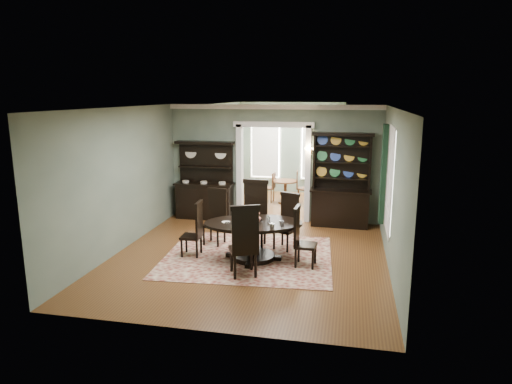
# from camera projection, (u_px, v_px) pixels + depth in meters

# --- Properties ---
(room) EXTENTS (5.51, 6.01, 3.01)m
(room) POSITION_uv_depth(u_px,v_px,m) (249.00, 181.00, 9.00)
(room) COLOR brown
(room) RESTS_ON ground
(parlor) EXTENTS (3.51, 3.50, 3.01)m
(parlor) POSITION_uv_depth(u_px,v_px,m) (287.00, 151.00, 14.26)
(parlor) COLOR brown
(parlor) RESTS_ON ground
(doorway_trim) EXTENTS (2.08, 0.25, 2.57)m
(doorway_trim) POSITION_uv_depth(u_px,v_px,m) (273.00, 159.00, 11.82)
(doorway_trim) COLOR white
(doorway_trim) RESTS_ON floor
(right_window) EXTENTS (0.15, 1.47, 2.12)m
(right_window) POSITION_uv_depth(u_px,v_px,m) (387.00, 177.00, 9.30)
(right_window) COLOR white
(right_window) RESTS_ON wall_right
(wall_sconce) EXTENTS (0.27, 0.21, 0.21)m
(wall_sconce) POSITION_uv_depth(u_px,v_px,m) (310.00, 150.00, 11.42)
(wall_sconce) COLOR #C17C33
(wall_sconce) RESTS_ON back_wall_right
(rug) EXTENTS (3.55, 3.15, 0.01)m
(rug) POSITION_uv_depth(u_px,v_px,m) (248.00, 256.00, 9.33)
(rug) COLOR maroon
(rug) RESTS_ON floor
(dining_table) EXTENTS (2.19, 2.19, 0.77)m
(dining_table) POSITION_uv_depth(u_px,v_px,m) (253.00, 233.00, 9.09)
(dining_table) COLOR black
(dining_table) RESTS_ON rug
(centerpiece) EXTENTS (1.28, 0.82, 0.21)m
(centerpiece) POSITION_uv_depth(u_px,v_px,m) (257.00, 219.00, 9.01)
(centerpiece) COLOR white
(centerpiece) RESTS_ON dining_table
(chair_far_left) EXTENTS (0.52, 0.50, 1.23)m
(chair_far_left) POSITION_uv_depth(u_px,v_px,m) (216.00, 215.00, 10.08)
(chair_far_left) COLOR black
(chair_far_left) RESTS_ON rug
(chair_far_mid) EXTENTS (0.56, 0.52, 1.46)m
(chair_far_mid) POSITION_uv_depth(u_px,v_px,m) (255.00, 211.00, 9.90)
(chair_far_mid) COLOR black
(chair_far_mid) RESTS_ON rug
(chair_far_right) EXTENTS (0.58, 0.57, 1.21)m
(chair_far_right) POSITION_uv_depth(u_px,v_px,m) (288.00, 219.00, 9.75)
(chair_far_right) COLOR black
(chair_far_right) RESTS_ON rug
(chair_end_left) EXTENTS (0.42, 0.44, 1.15)m
(chair_end_left) POSITION_uv_depth(u_px,v_px,m) (196.00, 228.00, 9.27)
(chair_end_left) COLOR black
(chair_end_left) RESTS_ON rug
(chair_end_right) EXTENTS (0.44, 0.46, 1.18)m
(chair_end_right) POSITION_uv_depth(u_px,v_px,m) (301.00, 235.00, 8.72)
(chair_end_right) COLOR black
(chair_end_right) RESTS_ON rug
(chair_near) EXTENTS (0.66, 0.64, 1.37)m
(chair_near) POSITION_uv_depth(u_px,v_px,m) (244.00, 239.00, 8.13)
(chair_near) COLOR black
(chair_near) RESTS_ON rug
(sideboard) EXTENTS (1.56, 0.55, 2.05)m
(sideboard) POSITION_uv_depth(u_px,v_px,m) (205.00, 192.00, 12.14)
(sideboard) COLOR black
(sideboard) RESTS_ON floor
(welsh_dresser) EXTENTS (1.52, 0.60, 2.34)m
(welsh_dresser) POSITION_uv_depth(u_px,v_px,m) (341.00, 193.00, 11.39)
(welsh_dresser) COLOR black
(welsh_dresser) RESTS_ON floor
(parlor_table) EXTENTS (0.76, 0.76, 0.70)m
(parlor_table) POSITION_uv_depth(u_px,v_px,m) (285.00, 188.00, 13.81)
(parlor_table) COLOR brown
(parlor_table) RESTS_ON parlor_floor
(parlor_chair_left) EXTENTS (0.40, 0.39, 0.92)m
(parlor_chair_left) POSITION_uv_depth(u_px,v_px,m) (270.00, 186.00, 13.95)
(parlor_chair_left) COLOR brown
(parlor_chair_left) RESTS_ON parlor_floor
(parlor_chair_right) EXTENTS (0.44, 0.43, 1.02)m
(parlor_chair_right) POSITION_uv_depth(u_px,v_px,m) (301.00, 186.00, 13.67)
(parlor_chair_right) COLOR brown
(parlor_chair_right) RESTS_ON parlor_floor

